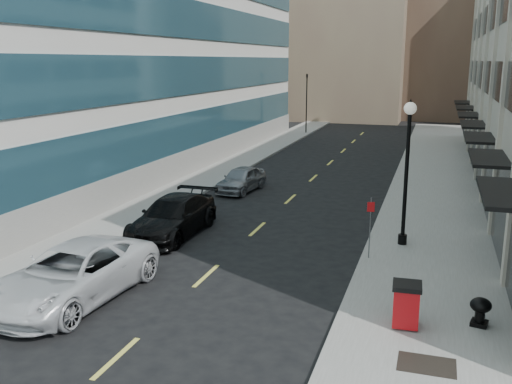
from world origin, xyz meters
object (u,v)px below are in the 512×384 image
Objects in this scene: car_black_pickup at (173,217)px; lamppost at (407,161)px; car_white_van at (73,274)px; trash_bin at (406,303)px; sign_post at (370,219)px; traffic_signal at (307,78)px; car_silver_sedan at (241,179)px; urn_planter at (480,309)px.

lamppost is at bearing 8.23° from car_black_pickup.
lamppost is (9.60, 8.54, 2.72)m from car_white_van.
sign_post is (-1.66, 5.45, 0.82)m from trash_bin.
car_white_van is at bearing -138.35° from lamppost.
traffic_signal is 1.65× the size of car_silver_sedan.
trash_bin reaches higher than urn_planter.
traffic_signal is 36.36m from car_black_pickup.
traffic_signal reaches higher than trash_bin.
sign_post reaches higher than urn_planter.
urn_planter is (12.15, -14.52, -0.07)m from car_silver_sedan.
car_white_van is 16.20m from car_silver_sedan.
car_white_van is at bearing -172.12° from urn_planter.
car_white_van is 13.13m from lamppost.
traffic_signal reaches higher than car_silver_sedan.
car_silver_sedan is 12.61m from lamppost.
car_white_van is 1.10× the size of car_black_pickup.
car_silver_sedan is at bearing 121.02° from trash_bin.
traffic_signal is 8.53× the size of urn_planter.
car_silver_sedan reaches higher than urn_planter.
car_silver_sedan is (0.00, 16.20, -0.15)m from car_white_van.
traffic_signal is 1.22× the size of car_black_pickup.
lamppost is 2.51× the size of sign_post.
car_silver_sedan is at bearing 117.22° from sign_post.
traffic_signal is 1.11× the size of car_white_van.
car_silver_sedan is 5.16× the size of urn_planter.
car_white_van is 1.07× the size of lamppost.
car_black_pickup is 8.96m from car_silver_sedan.
car_black_pickup is (-0.03, 7.24, -0.04)m from car_white_van.
car_white_van is 7.69× the size of urn_planter.
trash_bin is (12.46, -42.22, -4.88)m from traffic_signal.
sign_post is at bearing -42.52° from car_silver_sedan.
car_white_van is at bearing -89.23° from car_black_pickup.
trash_bin is at bearing -86.86° from sign_post.
car_black_pickup is 7.00× the size of urn_planter.
car_white_van is 1.49× the size of car_silver_sedan.
urn_planter is at bearing -70.81° from traffic_signal.
sign_post is at bearing -73.63° from traffic_signal.
car_white_van is (2.30, -43.20, -4.84)m from traffic_signal.
car_black_pickup is 10.10m from lamppost.
car_white_van reaches higher than urn_planter.
car_silver_sedan is at bearing 129.93° from urn_planter.
sign_post is at bearing 104.23° from trash_bin.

